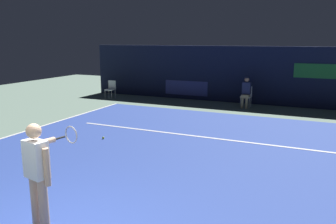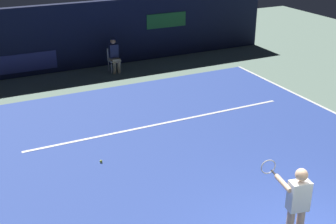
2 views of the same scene
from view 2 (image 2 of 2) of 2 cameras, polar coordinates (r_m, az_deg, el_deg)
ground_plane at (r=11.87m, az=3.37°, el=-5.03°), size 31.13×31.13×0.00m
court_surface at (r=11.87m, az=3.37°, el=-5.01°), size 10.38×11.06×0.01m
line_service at (r=13.40m, az=-0.67°, el=-1.44°), size 8.10×0.10×0.01m
back_wall at (r=18.59m, az=-9.22°, el=9.58°), size 15.57×0.33×2.60m
tennis_player at (r=8.43m, az=15.79°, el=-11.15°), size 0.51×1.01×1.73m
line_judge_on_chair at (r=17.88m, az=-6.77°, el=7.13°), size 0.44×0.53×1.32m
tennis_ball at (r=11.46m, az=-8.40°, el=-6.13°), size 0.07×0.07×0.07m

